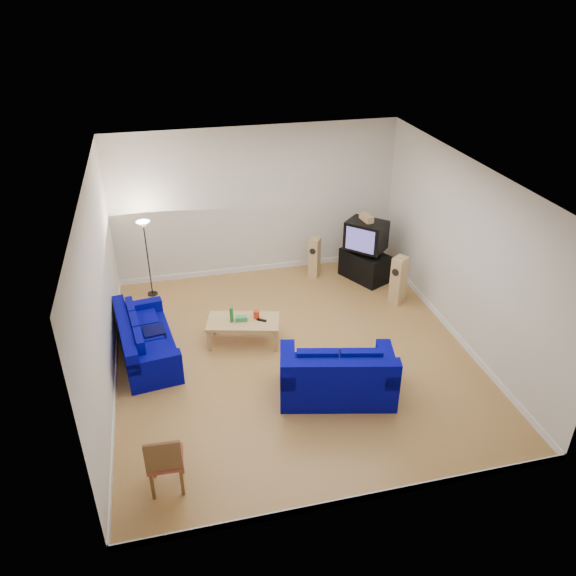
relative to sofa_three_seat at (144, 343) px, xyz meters
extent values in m
cube|color=brown|center=(2.50, -0.52, -0.28)|extent=(6.00, 6.50, 0.01)
cube|color=white|center=(2.50, -0.52, 2.92)|extent=(6.00, 6.50, 0.01)
cube|color=silver|center=(2.50, 2.73, 1.32)|extent=(6.00, 0.01, 3.20)
cube|color=silver|center=(2.50, -3.77, 1.32)|extent=(6.00, 0.01, 3.20)
cube|color=silver|center=(-0.50, -0.52, 1.32)|extent=(0.01, 6.50, 3.20)
cube|color=silver|center=(5.50, -0.52, 1.32)|extent=(0.01, 6.50, 3.20)
cube|color=white|center=(2.50, 2.72, -0.22)|extent=(6.00, 0.02, 0.12)
cube|color=white|center=(2.50, -3.76, -0.22)|extent=(6.00, 0.02, 0.12)
cube|color=white|center=(-0.49, -0.52, -0.22)|extent=(0.02, 6.50, 0.12)
cube|color=white|center=(5.49, -0.52, -0.22)|extent=(0.02, 6.50, 0.12)
cube|color=#020178|center=(0.05, 0.01, -0.09)|extent=(1.10, 2.05, 0.37)
cube|color=#020178|center=(-0.27, -0.04, 0.28)|extent=(0.45, 1.97, 0.38)
cube|color=#020178|center=(-0.06, 0.88, 0.20)|extent=(0.86, 0.31, 0.21)
cube|color=#020178|center=(0.17, -0.87, 0.20)|extent=(0.86, 0.31, 0.21)
cube|color=black|center=(0.19, 0.02, 0.18)|extent=(0.40, 0.40, 0.11)
cube|color=#020178|center=(2.91, -1.68, -0.06)|extent=(1.94, 1.36, 0.44)
cube|color=#020178|center=(2.83, -2.05, 0.38)|extent=(1.77, 0.62, 0.45)
cube|color=#020178|center=(2.16, -1.51, 0.28)|extent=(0.44, 1.01, 0.25)
cube|color=#020178|center=(3.66, -1.86, 0.28)|extent=(0.44, 1.01, 0.25)
cube|color=black|center=(2.95, -1.53, 0.26)|extent=(0.50, 0.50, 0.12)
cube|color=tan|center=(1.73, 0.04, 0.15)|extent=(1.38, 0.93, 0.05)
cube|color=tan|center=(1.10, -0.08, -0.08)|extent=(0.07, 0.07, 0.41)
cube|color=tan|center=(1.23, 0.44, -0.08)|extent=(0.07, 0.07, 0.41)
cube|color=tan|center=(2.22, -0.36, -0.08)|extent=(0.07, 0.07, 0.41)
cube|color=tan|center=(2.36, 0.15, -0.08)|extent=(0.07, 0.07, 0.41)
cylinder|color=#197233|center=(1.53, 0.05, 0.32)|extent=(0.09, 0.09, 0.28)
cube|color=green|center=(1.70, 0.04, 0.22)|extent=(0.21, 0.13, 0.08)
cylinder|color=red|center=(1.97, 0.06, 0.25)|extent=(0.11, 0.11, 0.15)
cube|color=black|center=(2.04, -0.04, 0.19)|extent=(0.17, 0.14, 0.02)
cube|color=black|center=(4.66, 1.82, 0.03)|extent=(0.96, 1.16, 0.62)
cube|color=black|center=(4.67, 1.85, 0.40)|extent=(0.56, 0.59, 0.11)
cube|color=black|center=(4.64, 1.79, 0.75)|extent=(0.96, 0.96, 0.61)
cube|color=#4B4497|center=(4.43, 1.58, 0.75)|extent=(0.46, 0.46, 0.49)
cube|color=tan|center=(4.64, 1.85, 1.12)|extent=(0.20, 0.39, 0.13)
cube|color=tan|center=(3.64, 2.18, 0.16)|extent=(0.32, 0.33, 0.89)
cylinder|color=black|center=(3.57, 2.07, 0.37)|extent=(0.12, 0.09, 0.13)
cube|color=tan|center=(4.95, 0.72, 0.21)|extent=(0.37, 0.36, 0.99)
cylinder|color=black|center=(4.83, 0.63, 0.45)|extent=(0.10, 0.13, 0.15)
cylinder|color=black|center=(0.17, 2.18, -0.27)|extent=(0.21, 0.21, 0.03)
cylinder|color=black|center=(0.17, 2.18, 0.50)|extent=(0.03, 0.03, 1.51)
cone|color=white|center=(0.17, 2.18, 1.28)|extent=(0.28, 0.28, 0.12)
cube|color=brown|center=(0.05, -3.10, -0.06)|extent=(0.04, 0.04, 0.45)
cube|color=brown|center=(0.07, -2.74, -0.06)|extent=(0.04, 0.04, 0.45)
cube|color=brown|center=(0.41, -3.12, -0.06)|extent=(0.04, 0.04, 0.45)
cube|color=brown|center=(0.43, -2.76, -0.06)|extent=(0.04, 0.04, 0.45)
cube|color=#993B32|center=(0.24, -2.93, 0.19)|extent=(0.47, 0.47, 0.06)
cube|color=brown|center=(0.23, -3.13, 0.43)|extent=(0.45, 0.06, 0.45)
camera|label=1|loc=(0.55, -8.24, 5.53)|focal=35.00mm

